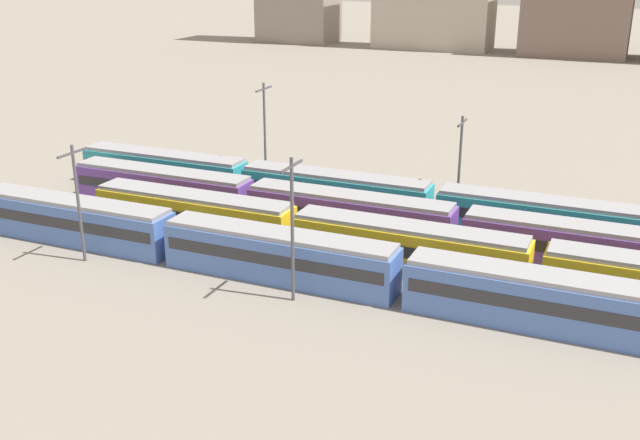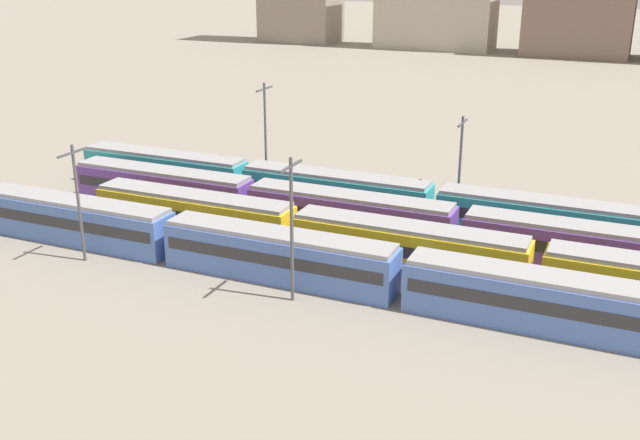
% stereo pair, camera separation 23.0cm
% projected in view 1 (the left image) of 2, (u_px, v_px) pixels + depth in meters
% --- Properties ---
extents(ground_plane, '(600.00, 600.00, 0.00)m').
position_uv_depth(ground_plane, '(186.00, 221.00, 66.58)').
color(ground_plane, gray).
extents(train_track_0, '(55.80, 3.06, 3.75)m').
position_uv_depth(train_track_0, '(279.00, 255.00, 54.26)').
color(train_track_0, '#4C70BC').
rests_on(train_track_0, ground_plane).
extents(train_track_2, '(74.70, 3.06, 3.75)m').
position_uv_depth(train_track_2, '(459.00, 230.00, 59.15)').
color(train_track_2, '#6B429E').
rests_on(train_track_2, ground_plane).
extents(train_track_3, '(93.60, 3.06, 3.75)m').
position_uv_depth(train_track_3, '(546.00, 220.00, 61.40)').
color(train_track_3, teal).
rests_on(train_track_3, ground_plane).
extents(catenary_pole_0, '(0.24, 3.20, 10.28)m').
position_uv_depth(catenary_pole_0, '(292.00, 223.00, 49.64)').
color(catenary_pole_0, '#4C4C51').
rests_on(catenary_pole_0, ground_plane).
extents(catenary_pole_1, '(0.24, 3.20, 9.40)m').
position_uv_depth(catenary_pole_1, '(460.00, 162.00, 65.79)').
color(catenary_pole_1, '#4C4C51').
rests_on(catenary_pole_1, ground_plane).
extents(catenary_pole_2, '(0.24, 3.20, 9.35)m').
position_uv_depth(catenary_pole_2, '(78.00, 198.00, 56.37)').
color(catenary_pole_2, '#4C4C51').
rests_on(catenary_pole_2, ground_plane).
extents(catenary_pole_3, '(0.24, 3.20, 10.94)m').
position_uv_depth(catenary_pole_3, '(265.00, 133.00, 73.11)').
color(catenary_pole_3, '#4C4C51').
rests_on(catenary_pole_3, ground_plane).
extents(distant_building_2, '(23.54, 15.95, 24.46)m').
position_uv_depth(distant_building_2, '(579.00, 1.00, 168.56)').
color(distant_building_2, '#7A665B').
rests_on(distant_building_2, ground_plane).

